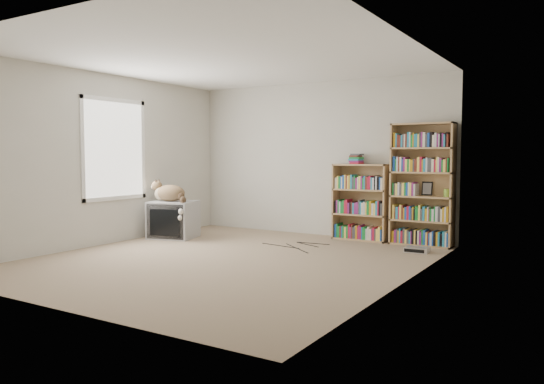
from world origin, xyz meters
The scene contains 17 objects.
floor centered at (0.00, 0.00, 0.00)m, with size 4.50×5.00×0.01m, color gray.
wall_back centered at (0.00, 2.50, 1.25)m, with size 4.50×0.02×2.50m, color beige.
wall_front centered at (0.00, -2.50, 1.25)m, with size 4.50×0.02×2.50m, color beige.
wall_left centered at (-2.25, 0.00, 1.25)m, with size 0.02×5.00×2.50m, color beige.
wall_right centered at (2.25, 0.00, 1.25)m, with size 0.02×5.00×2.50m, color beige.
ceiling centered at (0.00, 0.00, 2.50)m, with size 4.50×5.00×0.02m, color white.
window centered at (-2.24, 0.20, 1.40)m, with size 0.02×1.22×1.52m, color white.
crt_tv centered at (-1.80, 0.99, 0.29)m, with size 0.81×0.77×0.58m.
cat centered at (-1.78, 0.93, 0.68)m, with size 0.78×0.51×0.58m.
bookcase_tall centered at (1.76, 2.36, 0.84)m, with size 0.89×0.30×1.77m.
bookcase_short centered at (0.81, 2.36, 0.54)m, with size 0.86×0.30×1.18m.
book_stack centered at (0.74, 2.33, 1.26)m, with size 0.19×0.24×0.16m, color #B21734.
green_mug centered at (2.12, 2.34, 0.78)m, with size 0.10×0.10×0.11m, color #7CAC31.
framed_print centered at (1.80, 2.44, 0.83)m, with size 0.15×0.01×0.20m, color black.
dvd_player centered at (1.87, 1.76, 0.04)m, with size 0.31×0.22×0.07m, color #BBBBC0.
wall_outlet centered at (-2.24, 1.33, 0.32)m, with size 0.01×0.08×0.13m, color silver.
floor_cables centered at (0.03, 1.42, 0.00)m, with size 1.20×0.70×0.01m, color black, non-canonical shape.
Camera 1 is at (3.91, -5.32, 1.31)m, focal length 35.00 mm.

